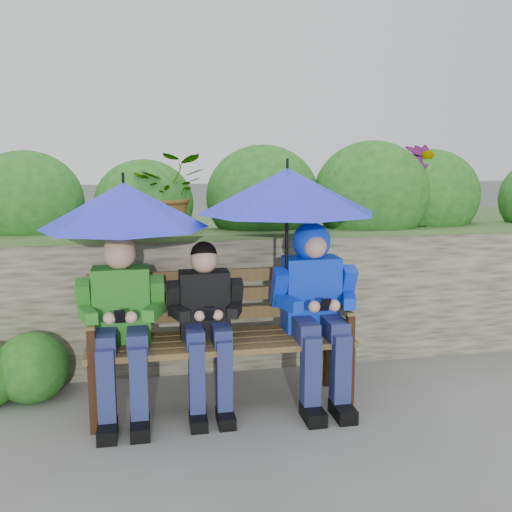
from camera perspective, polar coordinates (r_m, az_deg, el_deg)
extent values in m
plane|color=#585752|center=(3.87, 0.29, -14.26)|extent=(60.00, 60.00, 0.00)
cube|color=#4B4638|center=(4.40, -1.63, -4.34)|extent=(8.00, 0.40, 1.00)
cube|color=#2F4C26|center=(4.30, -1.66, 2.26)|extent=(8.00, 0.42, 0.04)
cube|color=#2F4C26|center=(5.56, -3.66, -1.53)|extent=(8.00, 2.00, 0.96)
ellipsoid|color=#184B18|center=(4.62, -21.96, 5.09)|extent=(0.84, 0.67, 0.76)
ellipsoid|color=#184B18|center=(4.46, -11.10, 5.14)|extent=(0.75, 0.60, 0.68)
ellipsoid|color=#184B18|center=(4.55, 0.67, 5.98)|extent=(0.90, 0.72, 0.81)
ellipsoid|color=#184B18|center=(4.68, 11.50, 6.06)|extent=(0.95, 0.76, 0.85)
ellipsoid|color=#184B18|center=(5.03, 16.94, 5.79)|extent=(0.86, 0.69, 0.78)
sphere|color=pink|center=(4.42, -22.71, 3.52)|extent=(0.14, 0.14, 0.14)
sphere|color=pink|center=(4.40, -0.66, 4.27)|extent=(0.14, 0.14, 0.14)
imported|color=#184B18|center=(4.32, -8.64, 6.30)|extent=(0.52, 0.45, 0.58)
imported|color=#184B18|center=(4.85, 16.23, 6.83)|extent=(0.36, 0.36, 0.65)
sphere|color=#184B18|center=(4.12, -21.48, -10.38)|extent=(0.48, 0.48, 0.48)
cube|color=black|center=(3.51, -15.89, -13.60)|extent=(0.06, 0.06, 0.41)
cube|color=black|center=(3.89, -15.40, -11.19)|extent=(0.06, 0.06, 0.41)
cube|color=black|center=(3.70, 9.27, -12.07)|extent=(0.06, 0.06, 0.41)
cube|color=black|center=(4.06, 7.23, -9.96)|extent=(0.06, 0.06, 0.41)
cube|color=brown|center=(3.47, -3.04, -9.49)|extent=(1.66, 0.09, 0.04)
cube|color=brown|center=(3.58, -3.31, -8.86)|extent=(1.66, 0.09, 0.04)
cube|color=brown|center=(3.69, -3.57, -8.27)|extent=(1.66, 0.09, 0.04)
cube|color=brown|center=(3.81, -3.81, -7.71)|extent=(1.66, 0.09, 0.04)
cube|color=black|center=(3.78, -15.68, -4.88)|extent=(0.05, 0.05, 0.46)
cube|color=brown|center=(3.57, -15.94, -6.22)|extent=(0.05, 0.43, 0.04)
cube|color=black|center=(3.40, -16.14, -8.82)|extent=(0.05, 0.05, 0.20)
cube|color=black|center=(3.96, 7.28, -3.91)|extent=(0.05, 0.05, 0.46)
cube|color=brown|center=(3.76, 8.35, -5.12)|extent=(0.05, 0.43, 0.04)
cube|color=black|center=(3.60, 9.41, -7.51)|extent=(0.05, 0.05, 0.20)
cube|color=brown|center=(3.82, -3.92, -5.78)|extent=(1.66, 0.03, 0.08)
cube|color=brown|center=(3.79, -3.95, -3.90)|extent=(1.66, 0.03, 0.08)
cube|color=brown|center=(3.76, -3.97, -1.99)|extent=(1.66, 0.03, 0.08)
cube|color=#205D14|center=(3.63, -13.27, -4.70)|extent=(0.34, 0.20, 0.47)
sphere|color=tan|center=(3.55, -13.48, 0.22)|extent=(0.19, 0.19, 0.19)
sphere|color=tan|center=(3.55, -13.50, 0.78)|extent=(0.18, 0.18, 0.18)
cube|color=navy|center=(3.53, -14.74, -8.11)|extent=(0.12, 0.32, 0.12)
cube|color=navy|center=(3.47, -14.71, -12.96)|extent=(0.10, 0.11, 0.51)
cube|color=black|center=(3.50, -14.61, -16.59)|extent=(0.11, 0.22, 0.08)
cube|color=navy|center=(3.52, -11.75, -8.03)|extent=(0.12, 0.32, 0.12)
cube|color=navy|center=(3.46, -11.62, -12.88)|extent=(0.10, 0.11, 0.51)
cube|color=black|center=(3.49, -11.50, -16.53)|extent=(0.11, 0.22, 0.08)
cube|color=#205D14|center=(3.59, -16.82, -4.06)|extent=(0.08, 0.19, 0.26)
cube|color=#205D14|center=(3.47, -16.47, -5.70)|extent=(0.13, 0.21, 0.07)
sphere|color=tan|center=(3.38, -14.46, -6.06)|extent=(0.07, 0.07, 0.07)
cube|color=#205D14|center=(3.57, -9.83, -3.85)|extent=(0.08, 0.19, 0.26)
cube|color=#205D14|center=(3.46, -10.25, -5.52)|extent=(0.13, 0.21, 0.07)
sphere|color=tan|center=(3.37, -12.39, -6.00)|extent=(0.07, 0.07, 0.07)
cube|color=black|center=(3.36, -13.44, -5.91)|extent=(0.06, 0.07, 0.09)
cube|color=black|center=(3.65, -5.18, -4.76)|extent=(0.31, 0.18, 0.42)
sphere|color=tan|center=(3.57, -5.22, -0.35)|extent=(0.17, 0.17, 0.17)
sphere|color=black|center=(3.58, -5.25, 0.16)|extent=(0.17, 0.17, 0.17)
cube|color=navy|center=(3.55, -6.23, -7.83)|extent=(0.11, 0.29, 0.11)
cube|color=navy|center=(3.50, -5.94, -12.51)|extent=(0.09, 0.10, 0.51)
cube|color=black|center=(3.54, -5.79, -16.08)|extent=(0.10, 0.20, 0.07)
cube|color=navy|center=(3.57, -3.57, -7.71)|extent=(0.11, 0.29, 0.11)
cube|color=navy|center=(3.52, -3.20, -12.36)|extent=(0.09, 0.10, 0.51)
cube|color=black|center=(3.55, -3.04, -15.91)|extent=(0.10, 0.20, 0.07)
cube|color=black|center=(3.58, -8.26, -4.21)|extent=(0.07, 0.17, 0.23)
cube|color=black|center=(3.48, -7.68, -5.69)|extent=(0.12, 0.19, 0.06)
sphere|color=tan|center=(3.41, -5.67, -5.98)|extent=(0.06, 0.06, 0.06)
cube|color=black|center=(3.62, -2.01, -3.96)|extent=(0.07, 0.17, 0.23)
cube|color=black|center=(3.52, -2.14, -5.45)|extent=(0.12, 0.19, 0.06)
sphere|color=tan|center=(3.42, -3.83, -5.90)|extent=(0.06, 0.06, 0.06)
cube|color=black|center=(3.41, -4.73, -5.84)|extent=(0.06, 0.07, 0.09)
cube|color=#122DD9|center=(3.78, 5.52, -3.75)|extent=(0.36, 0.21, 0.49)
sphere|color=tan|center=(3.69, 5.69, 1.23)|extent=(0.20, 0.20, 0.20)
sphere|color=#122DD9|center=(3.72, 5.56, 1.45)|extent=(0.25, 0.25, 0.25)
sphere|color=tan|center=(3.65, 5.92, 0.95)|extent=(0.15, 0.15, 0.15)
cube|color=navy|center=(3.64, 4.78, -7.19)|extent=(0.13, 0.34, 0.13)
cube|color=navy|center=(3.58, 5.48, -11.92)|extent=(0.11, 0.12, 0.51)
cube|color=black|center=(3.61, 5.72, -15.45)|extent=(0.12, 0.23, 0.08)
cube|color=navy|center=(3.70, 7.65, -6.99)|extent=(0.13, 0.34, 0.13)
cube|color=navy|center=(3.63, 8.42, -11.63)|extent=(0.11, 0.12, 0.51)
cube|color=black|center=(3.66, 8.68, -15.11)|extent=(0.12, 0.23, 0.08)
cube|color=#122DD9|center=(3.66, 2.34, -3.15)|extent=(0.08, 0.19, 0.27)
cube|color=#122DD9|center=(3.55, 3.35, -4.78)|extent=(0.14, 0.22, 0.07)
sphere|color=tan|center=(3.50, 5.85, -5.05)|extent=(0.07, 0.07, 0.07)
cube|color=#122DD9|center=(3.79, 9.07, -2.81)|extent=(0.08, 0.19, 0.27)
cube|color=#122DD9|center=(3.67, 9.31, -4.43)|extent=(0.14, 0.22, 0.07)
sphere|color=tan|center=(3.54, 7.83, -4.93)|extent=(0.07, 0.07, 0.07)
cube|color=black|center=(3.50, 6.90, -4.87)|extent=(0.06, 0.07, 0.09)
cone|color=#1E24E1|center=(3.48, -13.05, 4.94)|extent=(1.01, 1.01, 0.27)
cylinder|color=black|center=(3.47, -13.16, 7.66)|extent=(0.02, 0.02, 0.06)
cylinder|color=black|center=(3.52, -12.86, 0.02)|extent=(0.02, 0.02, 0.61)
sphere|color=black|center=(3.59, -12.67, -4.76)|extent=(0.04, 0.04, 0.04)
cone|color=#1E24E1|center=(3.55, 3.13, 6.53)|extent=(1.13, 1.13, 0.28)
cylinder|color=black|center=(3.55, 3.16, 9.25)|extent=(0.02, 0.02, 0.06)
cylinder|color=black|center=(3.59, 3.08, 1.23)|extent=(0.02, 0.02, 0.66)
sphere|color=black|center=(3.66, 3.03, -3.92)|extent=(0.04, 0.04, 0.04)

